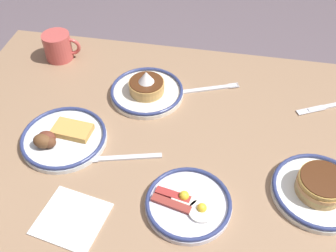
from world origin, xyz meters
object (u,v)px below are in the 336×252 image
at_px(plate_center_pancakes, 62,138).
at_px(butter_knife, 330,106).
at_px(plate_near_main, 147,90).
at_px(fork_near, 124,158).
at_px(plate_far_side, 188,203).
at_px(fork_far, 208,89).
at_px(paper_napkin, 72,219).
at_px(plate_far_companion, 319,189).
at_px(coffee_mug, 58,46).

xyz_separation_m(plate_center_pancakes, butter_knife, (-0.74, -0.28, -0.01)).
xyz_separation_m(plate_near_main, fork_near, (0.00, 0.26, -0.02)).
bearing_deg(plate_far_side, fork_far, -89.70).
distance_m(plate_center_pancakes, plate_far_side, 0.40).
xyz_separation_m(paper_napkin, butter_knife, (-0.63, -0.51, 0.00)).
xyz_separation_m(plate_near_main, fork_far, (-0.18, -0.06, -0.02)).
bearing_deg(plate_far_companion, fork_far, -48.03).
bearing_deg(coffee_mug, plate_far_companion, 153.14).
xyz_separation_m(plate_far_companion, paper_napkin, (0.57, 0.18, -0.02)).
bearing_deg(plate_far_companion, coffee_mug, -26.86).
distance_m(plate_near_main, plate_far_side, 0.42).
relative_size(plate_center_pancakes, paper_napkin, 1.56).
bearing_deg(coffee_mug, fork_near, 129.88).
xyz_separation_m(plate_far_side, paper_napkin, (0.26, 0.08, -0.01)).
bearing_deg(coffee_mug, plate_near_main, 157.98).
xyz_separation_m(plate_far_side, fork_far, (0.00, -0.44, -0.01)).
bearing_deg(fork_far, plate_center_pancakes, 38.50).
xyz_separation_m(plate_far_companion, butter_knife, (-0.06, -0.33, -0.02)).
relative_size(plate_far_companion, coffee_mug, 1.82).
bearing_deg(paper_napkin, plate_center_pancakes, -64.08).
bearing_deg(paper_napkin, butter_knife, -141.04).
bearing_deg(paper_napkin, coffee_mug, -66.43).
distance_m(plate_near_main, plate_center_pancakes, 0.30).
height_order(plate_near_main, plate_far_companion, plate_near_main).
bearing_deg(plate_near_main, fork_near, 89.06).
relative_size(plate_far_side, butter_knife, 1.03).
xyz_separation_m(plate_center_pancakes, paper_napkin, (-0.11, 0.23, -0.01)).
distance_m(paper_napkin, fork_far, 0.58).
bearing_deg(fork_near, plate_near_main, -90.94).
distance_m(plate_near_main, paper_napkin, 0.47).
relative_size(plate_far_companion, fork_near, 1.14).
bearing_deg(fork_near, plate_far_companion, 177.42).
distance_m(paper_napkin, butter_knife, 0.81).
bearing_deg(plate_far_side, coffee_mug, -44.48).
bearing_deg(fork_near, paper_napkin, 70.32).
distance_m(plate_far_side, paper_napkin, 0.27).
bearing_deg(butter_knife, plate_center_pancakes, 20.91).
distance_m(plate_far_side, butter_knife, 0.56).
height_order(plate_center_pancakes, butter_knife, plate_center_pancakes).
distance_m(plate_near_main, plate_far_companion, 0.57).
bearing_deg(butter_knife, fork_far, -1.77).
distance_m(fork_far, butter_knife, 0.37).
bearing_deg(plate_far_companion, fork_near, -2.58).
distance_m(plate_near_main, fork_near, 0.26).
relative_size(plate_near_main, fork_far, 1.15).
relative_size(plate_center_pancakes, fork_far, 1.19).
height_order(plate_near_main, coffee_mug, coffee_mug).
bearing_deg(fork_far, fork_near, 59.62).
bearing_deg(fork_far, plate_far_side, 90.30).
bearing_deg(plate_far_companion, plate_near_main, -29.96).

